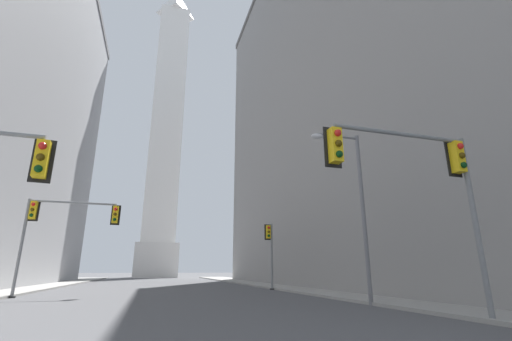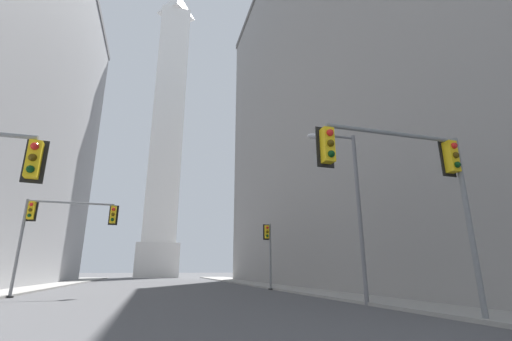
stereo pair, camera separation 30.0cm
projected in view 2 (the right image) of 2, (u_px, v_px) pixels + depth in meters
The scene contains 7 objects.
sidewalk_right at pixel (298, 288), 29.19m from camera, with size 5.00×92.16×0.15m, color gray.
building_right at pixel (405, 93), 40.81m from camera, with size 30.07×51.85×43.77m.
obelisk at pixel (168, 124), 81.19m from camera, with size 8.74×8.74×73.16m.
traffic_light_mid_right at pixel (269, 245), 28.95m from camera, with size 0.76×0.52×5.39m.
traffic_light_near_right at pixel (418, 173), 11.17m from camera, with size 5.50×0.50×6.01m.
traffic_light_mid_left at pixel (57, 222), 21.60m from camera, with size 5.57×0.50×5.85m.
street_lamp at pixel (351, 196), 16.99m from camera, with size 2.72×0.36×8.36m.
Camera 2 is at (-0.81, -0.95, 1.58)m, focal length 24.00 mm.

